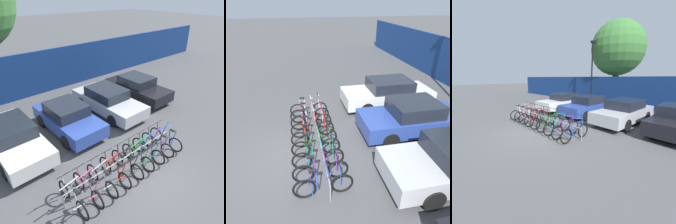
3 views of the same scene
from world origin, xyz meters
The scene contains 17 objects.
ground_plane centered at (0.00, 0.00, 0.00)m, with size 120.00×120.00×0.00m, color #4C4C4F.
hoarding_wall centered at (0.00, 9.50, 1.39)m, with size 36.00×0.16×2.77m, color navy.
bike_rack centered at (-0.42, 0.68, 0.50)m, with size 5.31×0.04×0.57m.
bicycle_white centered at (-2.80, 0.53, 0.38)m, with size 0.68×1.71×1.05m.
bicycle_pink centered at (-2.24, 0.53, 0.38)m, with size 0.68×1.71×1.05m.
bicycle_silver centered at (-1.65, 0.53, 0.38)m, with size 0.68×1.71×1.05m.
bicycle_red centered at (-1.05, 0.53, 0.38)m, with size 0.68×1.71×1.05m.
bicycle_black centered at (-0.43, 0.53, 0.38)m, with size 0.68×1.71×1.05m.
bicycle_green centered at (0.16, 0.53, 0.38)m, with size 0.68×1.71×1.05m.
bicycle_teal centered at (0.78, 0.53, 0.38)m, with size 0.68×1.71×1.05m.
bicycle_purple centered at (1.38, 0.53, 0.38)m, with size 0.68×1.71×1.05m.
bicycle_blue centered at (1.96, 0.53, 0.38)m, with size 0.68×1.71×1.05m.
car_white centered at (-3.13, 4.51, 0.69)m, with size 1.91×4.42×1.40m.
car_blue centered at (-0.54, 4.44, 0.69)m, with size 1.91×4.04×1.40m.
car_silver centered at (2.13, 4.59, 0.69)m, with size 1.91×4.58×1.40m.
lamp_post centered at (-3.37, 8.50, 3.40)m, with size 0.24×0.44×6.09m.
tree_behind_hoarding centered at (-2.32, 11.30, 5.56)m, with size 5.44×5.44×8.31m.
Camera 3 is at (6.15, -3.94, 2.68)m, focal length 24.00 mm.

